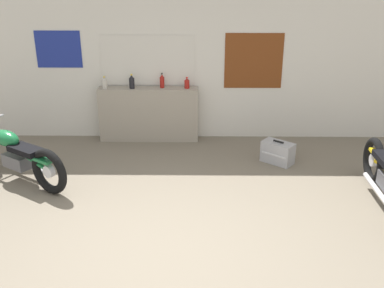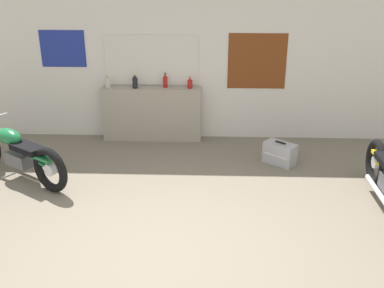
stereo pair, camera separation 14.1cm
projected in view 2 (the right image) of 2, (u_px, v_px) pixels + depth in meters
name	position (u px, v px, depth m)	size (l,w,h in m)	color
ground_plane	(160.00, 257.00, 4.71)	(24.00, 24.00, 0.00)	#706656
wall_back	(180.00, 57.00, 7.49)	(10.00, 0.07, 2.80)	silver
sill_counter	(152.00, 114.00, 7.70)	(1.68, 0.28, 0.92)	gray
bottle_leftmost	(108.00, 82.00, 7.49)	(0.08, 0.08, 0.20)	#B7B2A8
bottle_left_center	(135.00, 82.00, 7.46)	(0.09, 0.09, 0.24)	black
bottle_center	(165.00, 81.00, 7.50)	(0.08, 0.08, 0.25)	maroon
bottle_right_center	(190.00, 83.00, 7.46)	(0.08, 0.08, 0.19)	maroon
motorcycle_green	(16.00, 152.00, 6.33)	(1.83, 1.25, 0.78)	black
hard_case_silver	(280.00, 153.00, 6.85)	(0.53, 0.49, 0.36)	#9E9EA3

